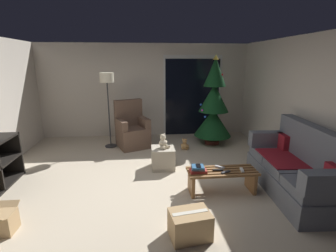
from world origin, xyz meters
TOP-DOWN VIEW (x-y plane):
  - ground_plane at (0.00, 0.00)m, footprint 7.00×7.00m
  - wall_back at (0.00, 3.06)m, footprint 5.72×0.12m
  - wall_right at (2.86, 0.00)m, footprint 0.12×6.00m
  - patio_door_frame at (1.31, 2.99)m, footprint 1.60×0.02m
  - patio_door_glass at (1.31, 2.97)m, footprint 1.50×0.02m
  - couch at (2.32, -0.44)m, footprint 0.91×1.99m
  - coffee_table at (1.16, -0.31)m, footprint 1.10×0.40m
  - remote_white at (1.46, -0.36)m, footprint 0.07×0.16m
  - remote_silver at (1.15, -0.21)m, footprint 0.15×0.13m
  - remote_black at (1.08, -0.32)m, footprint 0.16×0.05m
  - remote_graphite at (1.19, -0.40)m, footprint 0.16×0.11m
  - book_stack at (0.77, -0.33)m, footprint 0.26×0.22m
  - cell_phone at (0.77, -0.34)m, footprint 0.08×0.15m
  - christmas_tree at (1.66, 2.05)m, footprint 0.92×0.92m
  - armchair at (-0.35, 2.06)m, footprint 0.89×0.89m
  - floor_lamp at (-0.88, 2.08)m, footprint 0.32×0.32m
  - ottoman at (0.30, 0.70)m, footprint 0.44×0.44m
  - teddy_bear_cream at (0.31, 0.69)m, footprint 0.21×0.22m
  - teddy_bear_honey_by_tree at (0.89, 1.67)m, footprint 0.21×0.21m
  - cardboard_box_taped_mid_floor at (0.46, -1.30)m, footprint 0.52×0.41m

SIDE VIEW (x-z plane):
  - ground_plane at x=0.00m, z-range 0.00..0.00m
  - teddy_bear_honey_by_tree at x=0.89m, z-range -0.02..0.26m
  - cardboard_box_taped_mid_floor at x=0.46m, z-range 0.00..0.33m
  - ottoman at x=0.30m, z-range 0.00..0.41m
  - coffee_table at x=1.16m, z-range 0.06..0.44m
  - remote_white at x=1.46m, z-range 0.37..0.40m
  - remote_silver at x=1.15m, z-range 0.37..0.40m
  - remote_black at x=1.08m, z-range 0.37..0.40m
  - remote_graphite at x=1.19m, z-range 0.37..0.40m
  - couch at x=2.32m, z-range -0.14..0.94m
  - armchair at x=-0.35m, z-range -0.16..0.97m
  - book_stack at x=0.77m, z-range 0.37..0.47m
  - cell_phone at x=0.77m, z-range 0.48..0.49m
  - teddy_bear_cream at x=0.31m, z-range 0.39..0.68m
  - christmas_tree at x=1.66m, z-range -0.13..2.06m
  - patio_door_glass at x=1.31m, z-range 0.00..2.10m
  - patio_door_frame at x=1.31m, z-range 0.00..2.20m
  - wall_back at x=0.00m, z-range 0.00..2.50m
  - wall_right at x=2.86m, z-range 0.00..2.50m
  - floor_lamp at x=-0.88m, z-range 0.61..2.40m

